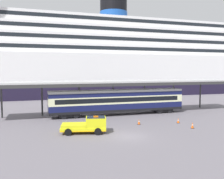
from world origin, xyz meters
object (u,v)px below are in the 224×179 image
object	(u,v)px
traffic_cone_far	(178,121)
cruise_ship	(106,60)
train_carriage	(118,101)
traffic_cone_near	(192,125)
traffic_cone_mid	(139,122)
service_truck	(88,125)

from	to	relation	value
traffic_cone_far	cruise_ship	bearing A→B (deg)	86.33
train_carriage	cruise_ship	bearing A→B (deg)	76.94
traffic_cone_far	traffic_cone_near	bearing A→B (deg)	-89.78
traffic_cone_mid	traffic_cone_far	world-z (taller)	traffic_cone_mid
cruise_ship	traffic_cone_mid	distance (m)	48.24
traffic_cone_near	traffic_cone_mid	xyz separation A→B (m)	(-5.57, 4.02, -0.02)
cruise_ship	traffic_cone_near	world-z (taller)	cruise_ship
cruise_ship	train_carriage	distance (m)	40.48
cruise_ship	traffic_cone_far	xyz separation A→B (m)	(-3.03, -47.19, -10.03)
train_carriage	service_truck	world-z (taller)	train_carriage
traffic_cone_near	traffic_cone_far	bearing A→B (deg)	90.22
train_carriage	traffic_cone_far	distance (m)	10.59
service_truck	traffic_cone_far	xyz separation A→B (m)	(13.05, 1.60, -0.65)
service_truck	traffic_cone_near	bearing A→B (deg)	-7.12
service_truck	train_carriage	bearing A→B (deg)	54.96
service_truck	cruise_ship	bearing A→B (deg)	71.77
train_carriage	traffic_cone_far	size ratio (longest dim) A/B	31.73
cruise_ship	traffic_cone_near	bearing A→B (deg)	-93.42
service_truck	traffic_cone_mid	distance (m)	7.88
traffic_cone_mid	service_truck	bearing A→B (deg)	-162.33
train_carriage	service_truck	bearing A→B (deg)	-125.04
cruise_ship	train_carriage	world-z (taller)	cruise_ship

